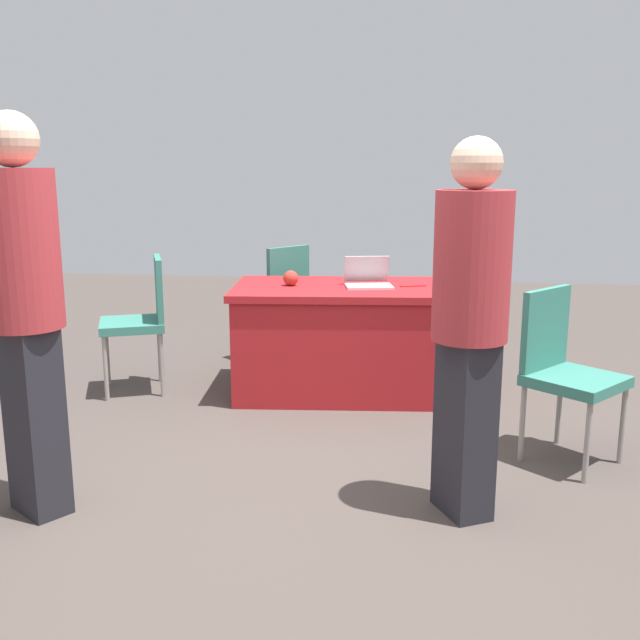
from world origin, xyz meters
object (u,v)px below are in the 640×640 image
at_px(person_attendee_browsing, 470,312).
at_px(scissors_red, 413,286).
at_px(person_presenter, 24,296).
at_px(laptop_silver, 368,281).
at_px(table_foreground, 340,339).
at_px(yarn_ball, 291,278).
at_px(chair_aisle, 564,365).
at_px(chair_near_front, 279,295).
at_px(chair_tucked_left, 142,314).

distance_m(person_attendee_browsing, scissors_red, 1.84).
xyz_separation_m(person_presenter, laptop_silver, (-1.39, -2.02, -0.22)).
relative_size(table_foreground, yarn_ball, 14.65).
bearing_deg(yarn_ball, chair_aisle, 149.19).
bearing_deg(yarn_ball, chair_near_front, -72.73).
distance_m(table_foreground, laptop_silver, 0.47).
distance_m(chair_aisle, scissors_red, 1.40).
xyz_separation_m(chair_aisle, person_presenter, (2.54, 0.97, 0.49)).
bearing_deg(laptop_silver, yarn_ball, -7.70).
xyz_separation_m(chair_tucked_left, person_presenter, (-0.21, 1.86, 0.47)).
height_order(person_presenter, scissors_red, person_presenter).
bearing_deg(person_presenter, chair_tucked_left, 130.86).
xyz_separation_m(chair_aisle, yarn_ball, (1.69, -1.01, 0.29)).
height_order(chair_tucked_left, yarn_ball, chair_tucked_left).
xyz_separation_m(chair_tucked_left, chair_aisle, (-2.75, 0.89, -0.02)).
distance_m(person_presenter, yarn_ball, 2.17).
height_order(laptop_silver, scissors_red, laptop_silver).
bearing_deg(yarn_ball, person_presenter, 66.79).
height_order(person_presenter, yarn_ball, person_presenter).
xyz_separation_m(chair_tucked_left, scissors_red, (-1.91, -0.21, 0.22)).
relative_size(chair_near_front, yarn_ball, 9.02).
relative_size(person_presenter, laptop_silver, 4.94).
bearing_deg(chair_aisle, person_presenter, -28.43).
relative_size(table_foreground, laptop_silver, 4.26).
height_order(chair_near_front, yarn_ball, chair_near_front).
xyz_separation_m(person_attendee_browsing, yarn_ball, (1.12, -1.73, -0.14)).
distance_m(laptop_silver, yarn_ball, 0.54).
bearing_deg(chair_tucked_left, chair_near_front, -64.32).
distance_m(table_foreground, chair_tucked_left, 1.43).
xyz_separation_m(laptop_silver, scissors_red, (-0.31, -0.04, -0.04)).
xyz_separation_m(person_presenter, yarn_ball, (-0.85, -1.98, -0.20)).
bearing_deg(chair_near_front, chair_aisle, -94.21).
bearing_deg(laptop_silver, table_foreground, -13.00).
relative_size(chair_aisle, person_presenter, 0.52).
relative_size(chair_tucked_left, person_attendee_browsing, 0.56).
bearing_deg(person_presenter, chair_near_front, 112.05).
xyz_separation_m(chair_near_front, chair_tucked_left, (0.82, 0.91, 0.00)).
relative_size(chair_tucked_left, yarn_ball, 9.02).
xyz_separation_m(chair_tucked_left, yarn_ball, (-1.06, -0.12, 0.27)).
distance_m(table_foreground, person_presenter, 2.44).
xyz_separation_m(table_foreground, person_presenter, (1.19, 2.02, 0.64)).
bearing_deg(person_presenter, yarn_ball, 101.14).
distance_m(chair_near_front, scissors_red, 1.32).
xyz_separation_m(chair_near_front, chair_aisle, (-1.93, 1.80, -0.02)).
relative_size(table_foreground, person_attendee_browsing, 0.91).
bearing_deg(laptop_silver, chair_aisle, 125.74).
height_order(chair_near_front, chair_tucked_left, same).
height_order(chair_near_front, laptop_silver, laptop_silver).
relative_size(chair_aisle, yarn_ball, 8.78).
bearing_deg(table_foreground, laptop_silver, 178.85).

